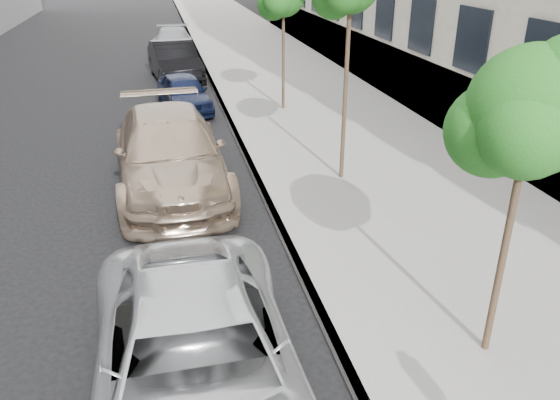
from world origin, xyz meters
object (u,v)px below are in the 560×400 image
object	(u,v)px
minivan	(197,365)
sedan_rear	(173,43)
tree_near	(534,110)
suv	(170,152)
sedan_blue	(184,93)
sedan_black	(175,61)

from	to	relation	value
minivan	sedan_rear	size ratio (longest dim) A/B	1.10
tree_near	suv	world-z (taller)	tree_near
tree_near	sedan_blue	world-z (taller)	tree_near
sedan_black	sedan_rear	world-z (taller)	sedan_black
tree_near	minivan	xyz separation A→B (m)	(-4.07, -0.19, -2.84)
suv	sedan_black	bearing A→B (deg)	84.52
tree_near	sedan_black	xyz separation A→B (m)	(-3.50, 18.93, -2.79)
sedan_blue	sedan_black	distance (m)	4.96
minivan	sedan_blue	world-z (taller)	minivan
suv	sedan_blue	world-z (taller)	suv
sedan_blue	sedan_rear	bearing A→B (deg)	81.23
sedan_black	sedan_rear	xyz separation A→B (m)	(0.17, 5.60, -0.09)
tree_near	minivan	bearing A→B (deg)	-177.30
minivan	tree_near	bearing A→B (deg)	2.01
suv	sedan_rear	xyz separation A→B (m)	(0.80, 17.42, -0.17)
sedan_rear	suv	bearing A→B (deg)	-90.35
tree_near	sedan_blue	bearing A→B (deg)	103.71
tree_near	suv	distance (m)	8.65
suv	sedan_blue	distance (m)	6.91
sedan_black	suv	bearing A→B (deg)	-100.13
sedan_rear	tree_near	bearing A→B (deg)	-79.99
tree_near	sedan_rear	distance (m)	24.92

